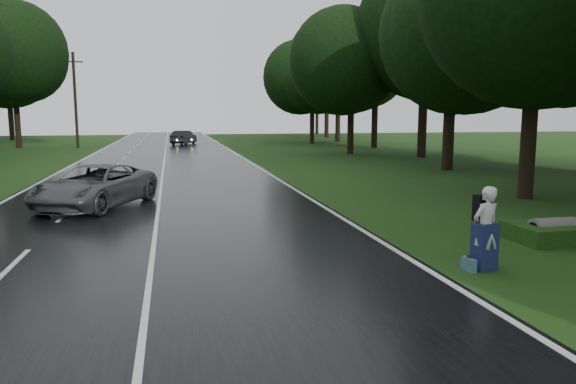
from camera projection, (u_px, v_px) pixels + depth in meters
ground at (149, 284)px, 10.71m from camera, size 160.00×160.00×0.00m
road at (163, 174)px, 30.05m from camera, size 12.00×140.00×0.04m
lane_center at (163, 174)px, 30.05m from camera, size 0.12×140.00×0.01m
grey_car at (95, 186)px, 19.21m from camera, size 4.55×5.99×1.51m
far_car at (184, 138)px, 58.40m from camera, size 3.01×4.85×1.51m
hitchhiker at (485, 231)px, 11.61m from camera, size 0.76×0.72×1.83m
suitcase at (469, 264)px, 11.57m from camera, size 0.17×0.42×0.29m
culvert at (553, 241)px, 14.36m from camera, size 1.24×0.62×0.62m
utility_pole_far at (78, 148)px, 53.23m from camera, size 1.80×0.28×9.26m
tree_left_f at (19, 148)px, 53.18m from camera, size 10.42×10.42×16.28m
tree_right_c at (525, 198)px, 21.58m from camera, size 8.89×8.89×13.89m
tree_right_d at (447, 170)px, 32.48m from camera, size 8.57×8.57×13.39m
tree_right_e at (350, 154)px, 44.98m from camera, size 8.22×8.22×12.85m
tree_right_f at (312, 144)px, 60.87m from camera, size 8.21×8.21×12.83m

